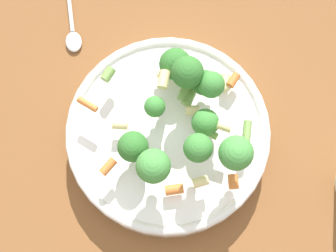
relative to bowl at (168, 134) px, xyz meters
The scene contains 4 objects.
ground_plane 0.03m from the bowl, ahead, with size 3.00×3.00×0.00m, color brown.
bowl is the anchor object (origin of this frame).
pasta_salad 0.08m from the bowl, 164.49° to the right, with size 0.24×0.20×0.10m.
spoon 0.26m from the bowl, 50.34° to the right, with size 0.05×0.19×0.01m.
Camera 1 is at (-0.01, 0.18, 0.69)m, focal length 50.00 mm.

